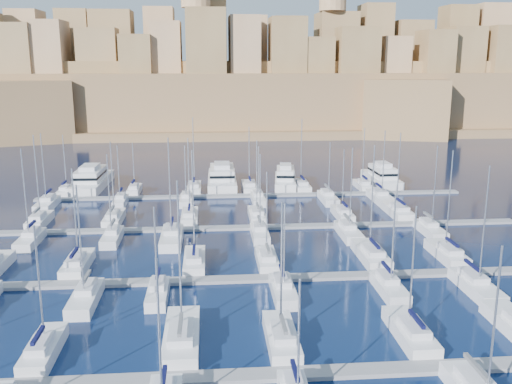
{
  "coord_description": "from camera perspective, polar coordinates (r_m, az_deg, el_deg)",
  "views": [
    {
      "loc": [
        -8.28,
        -77.62,
        26.47
      ],
      "look_at": [
        -1.34,
        6.0,
        6.96
      ],
      "focal_mm": 40.0,
      "sensor_mm": 36.0,
      "label": 1
    }
  ],
  "objects": [
    {
      "name": "ground",
      "position": [
        82.43,
        1.28,
        -5.65
      ],
      "size": [
        600.0,
        600.0,
        0.0
      ],
      "primitive_type": "plane",
      "color": "black",
      "rests_on": "ground"
    },
    {
      "name": "pontoon_near",
      "position": [
        51.59,
        5.42,
        -17.59
      ],
      "size": [
        84.0,
        2.0,
        0.4
      ],
      "primitive_type": "cube",
      "color": "slate",
      "rests_on": "ground"
    },
    {
      "name": "pontoon_mid_near",
      "position": [
        71.17,
        2.3,
        -8.58
      ],
      "size": [
        84.0,
        2.0,
        0.4
      ],
      "primitive_type": "cube",
      "color": "slate",
      "rests_on": "ground"
    },
    {
      "name": "pontoon_mid_far",
      "position": [
        91.85,
        0.63,
        -3.53
      ],
      "size": [
        84.0,
        2.0,
        0.4
      ],
      "primitive_type": "cube",
      "color": "slate",
      "rests_on": "ground"
    },
    {
      "name": "pontoon_far",
      "position": [
        113.03,
        -0.41,
        -0.35
      ],
      "size": [
        84.0,
        2.0,
        0.4
      ],
      "primitive_type": "cube",
      "color": "slate",
      "rests_on": "ground"
    },
    {
      "name": "sailboat_1",
      "position": [
        57.26,
        -20.49,
        -14.52
      ],
      "size": [
        2.55,
        8.51,
        12.63
      ],
      "color": "silver",
      "rests_on": "ground"
    },
    {
      "name": "sailboat_2",
      "position": [
        56.25,
        -7.44,
        -14.21
      ],
      "size": [
        3.28,
        10.93,
        16.15
      ],
      "color": "silver",
      "rests_on": "ground"
    },
    {
      "name": "sailboat_3",
      "position": [
        55.87,
        2.56,
        -14.34
      ],
      "size": [
        2.8,
        9.34,
        14.14
      ],
      "color": "silver",
      "rests_on": "ground"
    },
    {
      "name": "sailboat_4",
      "position": [
        58.74,
        15.19,
        -13.38
      ],
      "size": [
        2.84,
        9.45,
        13.5
      ],
      "color": "silver",
      "rests_on": "ground"
    },
    {
      "name": "sailboat_13",
      "position": [
        77.61,
        -17.43,
        -6.9
      ],
      "size": [
        2.79,
        9.31,
        13.5
      ],
      "color": "silver",
      "rests_on": "ground"
    },
    {
      "name": "sailboat_14",
      "position": [
        75.63,
        -6.17,
        -6.87
      ],
      "size": [
        2.75,
        9.17,
        15.65
      ],
      "color": "silver",
      "rests_on": "ground"
    },
    {
      "name": "sailboat_15",
      "position": [
        75.7,
        1.1,
        -6.79
      ],
      "size": [
        2.58,
        8.61,
        12.77
      ],
      "color": "silver",
      "rests_on": "ground"
    },
    {
      "name": "sailboat_16",
      "position": [
        79.12,
        11.41,
        -6.14
      ],
      "size": [
        3.1,
        10.33,
        15.92
      ],
      "color": "silver",
      "rests_on": "ground"
    },
    {
      "name": "sailboat_17",
      "position": [
        82.26,
        18.55,
        -5.83
      ],
      "size": [
        2.86,
        9.54,
        15.11
      ],
      "color": "silver",
      "rests_on": "ground"
    },
    {
      "name": "sailboat_19",
      "position": [
        67.0,
        -16.69,
        -10.08
      ],
      "size": [
        2.69,
        8.96,
        13.99
      ],
      "color": "silver",
      "rests_on": "ground"
    },
    {
      "name": "sailboat_20",
      "position": [
        66.42,
        -9.79,
        -9.94
      ],
      "size": [
        2.29,
        7.62,
        11.23
      ],
      "color": "silver",
      "rests_on": "ground"
    },
    {
      "name": "sailboat_21",
      "position": [
        66.29,
        2.72,
        -9.79
      ],
      "size": [
        2.51,
        8.37,
        11.4
      ],
      "color": "silver",
      "rests_on": "ground"
    },
    {
      "name": "sailboat_22",
      "position": [
        68.88,
        13.15,
        -9.22
      ],
      "size": [
        2.54,
        8.46,
        12.18
      ],
      "color": "silver",
      "rests_on": "ground"
    },
    {
      "name": "sailboat_23",
      "position": [
        72.09,
        21.14,
        -8.73
      ],
      "size": [
        2.89,
        9.64,
        15.41
      ],
      "color": "silver",
      "rests_on": "ground"
    },
    {
      "name": "sailboat_24",
      "position": [
        100.35,
        -20.83,
        -2.64
      ],
      "size": [
        2.6,
        8.67,
        15.07
      ],
      "color": "silver",
      "rests_on": "ground"
    },
    {
      "name": "sailboat_25",
      "position": [
        97.83,
        -14.02,
        -2.56
      ],
      "size": [
        2.7,
        9.01,
        13.81
      ],
      "color": "silver",
      "rests_on": "ground"
    },
    {
      "name": "sailboat_26",
      "position": [
        96.56,
        -6.64,
        -2.45
      ],
      "size": [
        2.7,
        8.99,
        14.25
      ],
      "color": "silver",
      "rests_on": "ground"
    },
    {
      "name": "sailboat_27",
      "position": [
        96.72,
        0.11,
        -2.34
      ],
      "size": [
        2.63,
        8.78,
        13.74
      ],
      "color": "silver",
      "rests_on": "ground"
    },
    {
      "name": "sailboat_28",
      "position": [
        98.84,
        8.66,
        -2.17
      ],
      "size": [
        2.52,
        8.4,
        12.11
      ],
      "color": "silver",
      "rests_on": "ground"
    },
    {
      "name": "sailboat_29",
      "position": [
        102.42,
        13.97,
        -1.85
      ],
      "size": [
        3.09,
        10.29,
        14.66
      ],
      "color": "silver",
      "rests_on": "ground"
    },
    {
      "name": "sailboat_30",
      "position": [
        90.37,
        -21.64,
        -4.4
      ],
      "size": [
        2.55,
        8.5,
        14.56
      ],
      "color": "silver",
      "rests_on": "ground"
    },
    {
      "name": "sailboat_31",
      "position": [
        87.81,
        -14.19,
        -4.37
      ],
      "size": [
        2.44,
        8.13,
        13.57
      ],
      "color": "silver",
      "rests_on": "ground"
    },
    {
      "name": "sailboat_32",
      "position": [
        85.75,
        -8.42,
        -4.5
      ],
      "size": [
        3.09,
        10.28,
        16.02
      ],
      "color": "silver",
      "rests_on": "ground"
    },
    {
      "name": "sailboat_33",
      "position": [
        86.87,
        0.38,
        -4.15
      ],
      "size": [
        2.46,
        8.19,
        13.33
      ],
      "color": "silver",
      "rests_on": "ground"
    },
    {
      "name": "sailboat_34",
      "position": [
        88.7,
        9.23,
        -3.95
      ],
      "size": [
        2.7,
        8.99,
        14.13
      ],
      "color": "silver",
      "rests_on": "ground"
    },
    {
      "name": "sailboat_35",
      "position": [
        92.84,
        17.02,
        -3.59
      ],
      "size": [
        2.57,
        8.56,
        14.23
      ],
      "color": "silver",
      "rests_on": "ground"
    },
    {
      "name": "sailboat_36",
      "position": [
        120.75,
        -18.45,
        0.09
      ],
      "size": [
        2.32,
        7.73,
        12.28
      ],
      "color": "silver",
      "rests_on": "ground"
    },
    {
      "name": "sailboat_37",
      "position": [
        118.24,
        -12.07,
        0.21
      ],
      "size": [
        2.31,
        7.72,
        10.63
      ],
      "color": "silver",
      "rests_on": "ground"
    },
    {
      "name": "sailboat_38",
      "position": [
        117.92,
        -6.19,
        0.42
      ],
      "size": [
        2.72,
        9.06,
        15.52
      ],
      "color": "silver",
      "rests_on": "ground"
    },
    {
      "name": "sailboat_39",
      "position": [
        118.33,
        -0.67,
        0.53
      ],
      "size": [
        2.83,
        9.42,
        13.42
      ],
      "color": "silver",
      "rests_on": "ground"
    },
    {
      "name": "sailboat_40",
      "position": [
        119.67,
        4.54,
        0.64
      ],
      "size": [
        2.88,
        9.61,
        14.96
      ],
      "color": "silver",
      "rests_on": "ground"
    },
    {
      "name": "sailboat_41",
      "position": [
        121.74,
        10.64,
        0.65
      ],
      "size": [
        2.44,
        8.13,
        13.05
      ],
      "color": "silver",
      "rests_on": "ground"
    },
    {
      "name": "sailboat_42",
      "position": [
        111.29,
        -20.14,
        -1.09
      ],
      "size": [
        2.79,
        9.3,
        14.11
      ],
      "color": "silver",
      "rests_on": "ground"
    },
    {
      "name": "sailboat_43",
      "position": [
        109.5,
        -13.4,
        -0.88
      ],
      "size": [
        2.17,
        7.22,
        11.56
      ],
      "color": "silver",
      "rests_on": "ground"
    },
    {
      "name": "sailboat_44",
      "position": [
        108.09,
        -7.0,
        -0.8
      ],
      "size": [
        2.3,
        7.68,
        11.45
      ],
      "color": "silver",
      "rests_on": "ground"
    },
    {
      "name": "sailboat_45",
      "position": [
        108.16,
        0.23,
        -0.69
      ],
      "size": [
        2.44,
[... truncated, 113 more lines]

